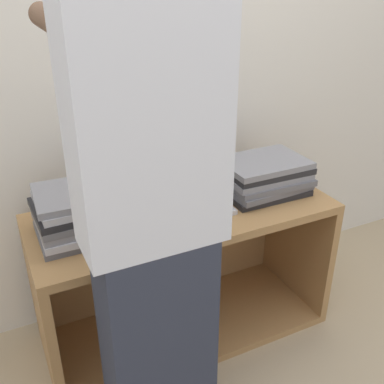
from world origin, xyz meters
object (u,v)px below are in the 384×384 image
(laptop_open, at_px, (178,193))
(person, at_px, (152,226))
(laptop_stack_left, at_px, (87,211))
(laptop_stack_right, at_px, (264,176))

(laptop_open, bearing_deg, person, -121.08)
(laptop_stack_left, relative_size, laptop_stack_right, 1.01)
(laptop_stack_right, bearing_deg, laptop_stack_left, 179.68)
(laptop_open, height_order, person, person)
(person, bearing_deg, laptop_open, 58.92)
(laptop_stack_right, height_order, person, person)
(laptop_stack_left, distance_m, person, 0.49)
(laptop_open, distance_m, laptop_stack_right, 0.40)
(laptop_stack_left, xyz_separation_m, laptop_stack_right, (0.79, -0.00, -0.01))
(laptop_open, height_order, laptop_stack_right, laptop_open)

